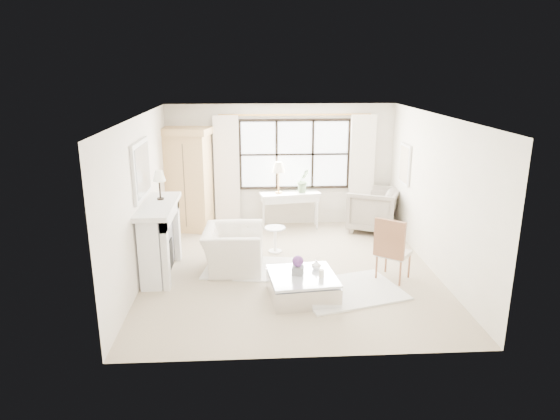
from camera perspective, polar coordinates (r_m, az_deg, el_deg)
The scene contains 32 objects.
floor at distance 8.90m, azimuth 1.19°, elevation -6.89°, with size 5.50×5.50×0.00m, color tan.
ceiling at distance 8.22m, azimuth 1.30°, elevation 10.69°, with size 5.50×5.50×0.00m, color white.
wall_back at distance 11.14m, azimuth 0.12°, elevation 5.12°, with size 5.00×5.00×0.00m, color beige.
wall_front at distance 5.85m, azimuth 3.38°, elevation -5.24°, with size 5.00×5.00×0.00m, color beige.
wall_left at distance 8.63m, azimuth -15.54°, elevation 1.25°, with size 5.50×5.50×0.00m, color silver.
wall_right at distance 9.01m, azimuth 17.31°, elevation 1.72°, with size 5.50×5.50×0.00m, color white.
window_pane at distance 11.09m, azimuth 1.68°, elevation 6.38°, with size 2.40×0.02×1.50m, color silver.
window_frame at distance 11.08m, azimuth 1.69°, elevation 6.37°, with size 2.50×0.04×1.50m, color black, non-canonical shape.
curtain_rod at distance 10.92m, azimuth 1.75°, elevation 10.83°, with size 0.04×0.04×3.30m, color #BD8841.
curtain_left at distance 11.05m, azimuth -6.09°, elevation 4.34°, with size 0.55×0.10×2.47m, color white.
curtain_right at distance 11.31m, azimuth 9.32°, elevation 4.48°, with size 0.55×0.10×2.47m, color white.
fireplace at distance 8.79m, azimuth -13.75°, elevation -3.14°, with size 0.58×1.66×1.26m.
mirror_frame at distance 8.52m, azimuth -15.59°, elevation 4.44°, with size 0.05×1.15×0.95m, color silver.
mirror_glass at distance 8.51m, azimuth -15.39°, elevation 4.45°, with size 0.02×1.00×0.80m, color silver.
art_frame at distance 10.52m, azimuth 14.08°, elevation 5.09°, with size 0.04×0.62×0.82m, color white.
art_canvas at distance 10.52m, azimuth 13.98°, elevation 5.09°, with size 0.01×0.52×0.72m, color beige.
mantel_lamp at distance 8.77m, azimuth -13.66°, elevation 3.66°, with size 0.22×0.22×0.51m.
armoire at distance 10.94m, azimuth -10.69°, elevation 3.52°, with size 1.25×0.93×2.24m.
console_table at distance 11.07m, azimuth 1.14°, elevation -0.01°, with size 1.36×0.66×0.80m.
console_lamp at distance 10.81m, azimuth -0.17°, elevation 4.82°, with size 0.28×0.28×0.69m.
orchid_plant at distance 10.95m, azimuth 2.68°, elevation 3.38°, with size 0.29×0.23×0.53m, color #5B7850.
side_table at distance 9.62m, azimuth -0.57°, elevation -2.98°, with size 0.40×0.40×0.51m.
rug_left at distance 8.96m, azimuth -3.42°, elevation -6.65°, with size 1.58×1.11×0.03m, color white.
rug_right at distance 8.17m, azimuth 7.84°, elevation -9.12°, with size 1.62×1.22×0.03m, color white.
club_armchair at distance 8.86m, azimuth -5.37°, elevation -4.45°, with size 1.16×1.01×0.75m, color silver.
wingback_chair at distance 11.06m, azimuth 10.61°, elevation 0.07°, with size 1.00×1.03×0.94m, color gray.
french_chair at distance 8.63m, azimuth 12.74°, elevation -5.81°, with size 0.68×0.68×1.08m.
coffee_table at distance 7.84m, azimuth 2.57°, elevation -8.74°, with size 1.10×1.10×0.38m.
planter_box at distance 7.76m, azimuth 2.04°, elevation -6.90°, with size 0.17×0.17×0.13m, color slate.
planter_flowers at distance 7.70m, azimuth 2.06°, elevation -5.86°, with size 0.18×0.18×0.18m, color #65317C.
pillar_candle at distance 7.68m, azimuth 4.76°, elevation -7.24°, with size 0.08×0.08×0.12m, color white.
coffee_vase at distance 7.94m, azimuth 4.16°, elevation -6.26°, with size 0.15×0.15×0.16m, color white.
Camera 1 is at (-0.66, -8.16, 3.48)m, focal length 32.00 mm.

